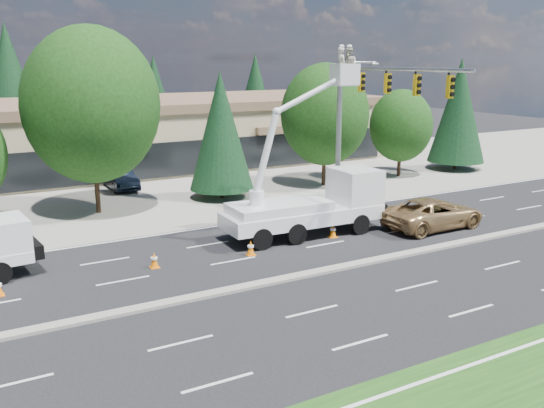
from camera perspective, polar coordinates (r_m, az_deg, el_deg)
ground at (r=24.61m, az=-0.35°, el=-7.49°), size 140.00×140.00×0.00m
concrete_apron at (r=42.50m, az=-13.72°, el=1.17°), size 140.00×22.00×0.01m
road_median at (r=24.59m, az=-0.35°, el=-7.36°), size 120.00×0.55×0.12m
strip_mall at (r=51.59m, az=-17.04°, el=6.28°), size 50.40×15.40×5.50m
tree_front_d at (r=36.07m, az=-16.64°, el=8.91°), size 7.71×7.71×10.70m
tree_front_e at (r=38.87m, az=-4.84°, el=6.88°), size 4.12×4.12×8.11m
tree_front_f at (r=42.77m, az=5.00°, el=8.39°), size 6.18×6.18×8.58m
tree_front_g at (r=47.21m, az=12.04°, el=7.22°), size 4.77×4.77×6.61m
tree_front_h at (r=51.30m, az=17.16°, el=8.41°), size 4.51×4.51×8.88m
tree_back_b at (r=62.48m, az=-23.46°, el=10.32°), size 6.14×6.14×12.11m
tree_back_c at (r=65.67m, az=-10.98°, el=9.89°), size 4.65×4.65×9.16m
tree_back_d at (r=70.48m, az=-1.57°, el=10.46°), size 4.75×4.75×9.37m
signal_mast at (r=34.55m, az=8.52°, el=8.80°), size 2.76×10.16×9.00m
bucket_truck at (r=30.98m, az=4.21°, el=0.90°), size 8.48×2.99×9.49m
traffic_cone_b at (r=26.77m, az=-11.03°, el=-5.20°), size 0.40×0.40×0.70m
traffic_cone_c at (r=27.94m, az=-2.02°, el=-4.16°), size 0.40×0.40×0.70m
traffic_cone_d at (r=30.80m, az=5.76°, el=-2.53°), size 0.40×0.40×0.70m
traffic_cone_e at (r=34.76m, az=14.22°, el=-1.01°), size 0.40×0.40×0.70m
minivan at (r=33.35m, az=14.96°, el=-0.85°), size 5.79×2.69×1.61m
parked_car_east at (r=43.29m, az=-14.15°, el=2.40°), size 1.64×4.66×1.53m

